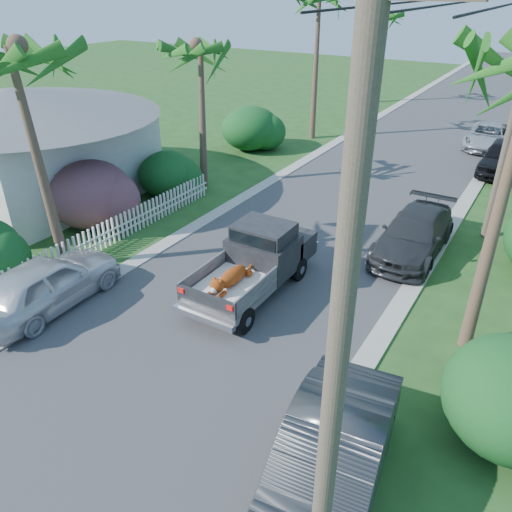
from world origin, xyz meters
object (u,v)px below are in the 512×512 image
Objects in this scene: palm_l_d at (381,14)px; palm_l_a at (14,47)px; palm_l_b at (199,46)px; house_left at (22,147)px; parked_car_rm at (414,235)px; parked_car_rf at (503,157)px; parked_car_rn at (328,467)px; parked_car_ln at (47,283)px; pickup_truck at (259,258)px; utility_pole_a at (335,379)px; parked_car_rd at (488,136)px.

palm_l_a is at bearing -89.45° from palm_l_d.
palm_l_d is at bearing 89.22° from palm_l_b.
palm_l_d is 28.11m from house_left.
parked_car_rm is 16.97m from house_left.
parked_car_rf reaches higher than parked_car_rm.
parked_car_rn is at bearing -71.43° from palm_l_d.
parked_car_rf is 15.81m from palm_l_b.
parked_car_ln reaches higher than parked_car_rm.
parked_car_rn is (4.89, -5.71, -0.17)m from pickup_truck.
utility_pole_a is (12.40, -14.00, -1.55)m from palm_l_b.
parked_car_rf is 0.52× the size of house_left.
parked_car_rf is 0.63× the size of palm_l_b.
parked_car_rf is at bearing 58.33° from palm_l_a.
house_left reaches higher than parked_car_ln.
palm_l_a reaches higher than palm_l_d.
parked_car_rf is 4.50m from parked_car_rd.
pickup_truck is 0.57× the size of utility_pole_a.
parked_car_ln is at bearing 162.98° from parked_car_rn.
house_left is at bearing -169.44° from parked_car_rm.
utility_pole_a is (11.80, -5.00, -2.33)m from palm_l_a.
palm_l_a is at bearing -144.04° from parked_car_rm.
house_left is at bearing 149.53° from palm_l_a.
parked_car_rf is (4.85, 15.63, -0.21)m from pickup_truck.
utility_pole_a reaches higher than pickup_truck.
parked_car_rf is at bearing 82.41° from parked_car_rm.
parked_car_rf is 0.97× the size of parked_car_rd.
palm_l_a is 9.24m from house_left.
house_left is at bearing -132.35° from parked_car_rd.
parked_car_rm is at bearing 99.29° from utility_pole_a.
parked_car_rn is 9.72m from parked_car_ln.
parked_car_rm is 12.98m from utility_pole_a.
palm_l_a reaches higher than house_left.
house_left reaches higher than parked_car_rn.
parked_car_rm reaches higher than parked_car_rd.
palm_l_d is at bearing 139.27° from parked_car_rd.
parked_car_rd is 0.54× the size of house_left.
house_left is 20.81m from utility_pole_a.
palm_l_d is at bearing 100.79° from parked_car_rn.
palm_l_d reaches higher than parked_car_ln.
parked_car_rf is at bearing -117.76° from parked_car_ln.
parked_car_rn is 1.11× the size of parked_car_ln.
utility_pole_a is at bearing -86.10° from parked_car_rd.
pickup_truck reaches higher than parked_car_rd.
palm_l_a is at bearing -86.19° from palm_l_b.
pickup_truck is at bearing -43.38° from palm_l_b.
palm_l_b is at bearing 93.81° from palm_l_a.
parked_car_ln is (-4.71, -4.14, -0.23)m from pickup_truck.
palm_l_b reaches higher than parked_car_ln.
palm_l_b is 22.00m from palm_l_d.
palm_l_b is 8.92m from house_left.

